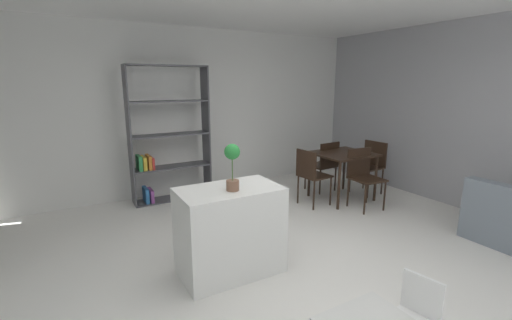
# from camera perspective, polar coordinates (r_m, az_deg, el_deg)

# --- Properties ---
(ground_plane) EXTENTS (9.55, 9.55, 0.00)m
(ground_plane) POSITION_cam_1_polar(r_m,az_deg,el_deg) (3.87, 3.70, -17.00)
(ground_plane) COLOR silver
(back_partition) EXTENTS (6.94, 0.06, 2.84)m
(back_partition) POSITION_cam_1_polar(r_m,az_deg,el_deg) (6.13, -11.91, 7.88)
(back_partition) COLOR silver
(back_partition) RESTS_ON ground_plane
(right_partition_gray) EXTENTS (0.06, 6.11, 2.84)m
(right_partition_gray) POSITION_cam_1_polar(r_m,az_deg,el_deg) (6.01, 32.72, 6.04)
(right_partition_gray) COLOR #9E9EA3
(right_partition_gray) RESTS_ON ground_plane
(kitchen_island) EXTENTS (1.02, 0.60, 0.90)m
(kitchen_island) POSITION_cam_1_polar(r_m,az_deg,el_deg) (3.55, -4.37, -11.69)
(kitchen_island) COLOR white
(kitchen_island) RESTS_ON ground_plane
(potted_plant_on_island) EXTENTS (0.15, 0.15, 0.46)m
(potted_plant_on_island) POSITION_cam_1_polar(r_m,az_deg,el_deg) (3.25, -3.99, -0.42)
(potted_plant_on_island) COLOR brown
(potted_plant_on_island) RESTS_ON kitchen_island
(open_bookshelf) EXTENTS (1.28, 0.35, 2.19)m
(open_bookshelf) POSITION_cam_1_polar(r_m,az_deg,el_deg) (5.72, -14.91, 2.92)
(open_bookshelf) COLOR #4C4C51
(open_bookshelf) RESTS_ON ground_plane
(child_chair_right) EXTENTS (0.33, 0.33, 0.61)m
(child_chair_right) POSITION_cam_1_polar(r_m,az_deg,el_deg) (2.84, 25.06, -22.49)
(child_chair_right) COLOR white
(child_chair_right) RESTS_ON ground_plane
(dining_table) EXTENTS (0.92, 0.85, 0.79)m
(dining_table) POSITION_cam_1_polar(r_m,az_deg,el_deg) (5.82, 14.31, 0.26)
(dining_table) COLOR black
(dining_table) RESTS_ON ground_plane
(dining_chair_window_side) EXTENTS (0.46, 0.49, 0.91)m
(dining_chair_window_side) POSITION_cam_1_polar(r_m,az_deg,el_deg) (6.34, 18.63, -0.32)
(dining_chair_window_side) COLOR black
(dining_chair_window_side) RESTS_ON ground_plane
(dining_chair_island_side) EXTENTS (0.46, 0.46, 0.91)m
(dining_chair_island_side) POSITION_cam_1_polar(r_m,az_deg,el_deg) (5.42, 9.12, -2.02)
(dining_chair_island_side) COLOR black
(dining_chair_island_side) RESTS_ON ground_plane
(dining_chair_near) EXTENTS (0.48, 0.48, 0.92)m
(dining_chair_near) POSITION_cam_1_polar(r_m,az_deg,el_deg) (5.56, 17.46, -2.01)
(dining_chair_near) COLOR black
(dining_chair_near) RESTS_ON ground_plane
(dining_chair_far) EXTENTS (0.48, 0.48, 0.90)m
(dining_chair_far) POSITION_cam_1_polar(r_m,az_deg,el_deg) (6.18, 11.45, -0.34)
(dining_chair_far) COLOR black
(dining_chair_far) RESTS_ON ground_plane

